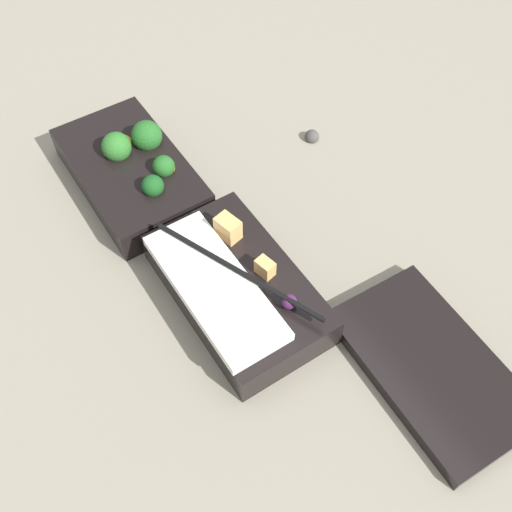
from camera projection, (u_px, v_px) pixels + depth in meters
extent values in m
plane|color=gray|center=(191.00, 235.00, 0.74)|extent=(3.00, 3.00, 0.00)
cube|color=black|center=(131.00, 173.00, 0.78)|extent=(0.22, 0.13, 0.04)
sphere|color=#2D7028|center=(117.00, 147.00, 0.76)|extent=(0.04, 0.04, 0.04)
sphere|color=#236023|center=(147.00, 136.00, 0.77)|extent=(0.04, 0.04, 0.04)
sphere|color=#236023|center=(164.00, 166.00, 0.74)|extent=(0.03, 0.03, 0.03)
sphere|color=#19511E|center=(153.00, 186.00, 0.72)|extent=(0.03, 0.03, 0.03)
cylinder|color=orange|center=(122.00, 143.00, 0.77)|extent=(0.03, 0.03, 0.01)
cylinder|color=orange|center=(165.00, 167.00, 0.75)|extent=(0.03, 0.03, 0.01)
cube|color=black|center=(236.00, 289.00, 0.67)|extent=(0.22, 0.13, 0.04)
cube|color=white|center=(215.00, 286.00, 0.64)|extent=(0.19, 0.07, 0.01)
cube|color=#EAB266|center=(228.00, 228.00, 0.68)|extent=(0.03, 0.03, 0.03)
cube|color=#EAB266|center=(265.00, 268.00, 0.65)|extent=(0.02, 0.02, 0.02)
sphere|color=#4C1E4C|center=(289.00, 302.00, 0.63)|extent=(0.02, 0.02, 0.02)
cylinder|color=black|center=(234.00, 273.00, 0.64)|extent=(0.20, 0.09, 0.01)
cylinder|color=black|center=(237.00, 269.00, 0.64)|extent=(0.20, 0.09, 0.01)
cube|color=black|center=(431.00, 366.00, 0.63)|extent=(0.22, 0.13, 0.02)
sphere|color=#474442|center=(312.00, 137.00, 0.84)|extent=(0.02, 0.02, 0.02)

